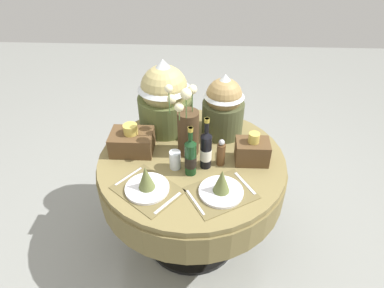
% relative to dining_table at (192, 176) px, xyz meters
% --- Properties ---
extents(ground, '(8.00, 8.00, 0.00)m').
position_rel_dining_table_xyz_m(ground, '(0.00, 0.00, -0.60)').
color(ground, gray).
extents(dining_table, '(1.16, 1.16, 0.75)m').
position_rel_dining_table_xyz_m(dining_table, '(0.00, 0.00, 0.00)').
color(dining_table, olive).
rests_on(dining_table, ground).
extents(place_setting_left, '(0.43, 0.41, 0.16)m').
position_rel_dining_table_xyz_m(place_setting_left, '(-0.23, -0.29, 0.20)').
color(place_setting_left, brown).
rests_on(place_setting_left, dining_table).
extents(place_setting_right, '(0.42, 0.40, 0.16)m').
position_rel_dining_table_xyz_m(place_setting_right, '(0.17, -0.30, 0.20)').
color(place_setting_right, brown).
rests_on(place_setting_right, dining_table).
extents(flower_vase, '(0.19, 0.20, 0.47)m').
position_rel_dining_table_xyz_m(flower_vase, '(-0.03, 0.05, 0.33)').
color(flower_vase, '#47331E').
rests_on(flower_vase, dining_table).
extents(wine_bottle_left, '(0.07, 0.07, 0.33)m').
position_rel_dining_table_xyz_m(wine_bottle_left, '(0.08, -0.08, 0.28)').
color(wine_bottle_left, black).
rests_on(wine_bottle_left, dining_table).
extents(wine_bottle_centre, '(0.07, 0.07, 0.31)m').
position_rel_dining_table_xyz_m(wine_bottle_centre, '(-0.00, -0.14, 0.27)').
color(wine_bottle_centre, '#143819').
rests_on(wine_bottle_centre, dining_table).
extents(tumbler_mid, '(0.07, 0.07, 0.11)m').
position_rel_dining_table_xyz_m(tumbler_mid, '(-0.09, -0.10, 0.21)').
color(tumbler_mid, silver).
rests_on(tumbler_mid, dining_table).
extents(pepper_mill, '(0.05, 0.05, 0.18)m').
position_rel_dining_table_xyz_m(pepper_mill, '(0.17, -0.05, 0.23)').
color(pepper_mill, brown).
rests_on(pepper_mill, dining_table).
extents(gift_tub_back_left, '(0.36, 0.36, 0.49)m').
position_rel_dining_table_xyz_m(gift_tub_back_left, '(-0.19, 0.33, 0.41)').
color(gift_tub_back_left, '#566033').
rests_on(gift_tub_back_left, dining_table).
extents(gift_tub_back_right, '(0.27, 0.27, 0.43)m').
position_rel_dining_table_xyz_m(gift_tub_back_right, '(0.19, 0.28, 0.38)').
color(gift_tub_back_right, '#474C2D').
rests_on(gift_tub_back_right, dining_table).
extents(woven_basket_side_left, '(0.26, 0.19, 0.19)m').
position_rel_dining_table_xyz_m(woven_basket_side_left, '(-0.37, 0.05, 0.22)').
color(woven_basket_side_left, brown).
rests_on(woven_basket_side_left, dining_table).
extents(woven_basket_side_right, '(0.20, 0.14, 0.20)m').
position_rel_dining_table_xyz_m(woven_basket_side_right, '(0.36, -0.01, 0.23)').
color(woven_basket_side_right, brown).
rests_on(woven_basket_side_right, dining_table).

